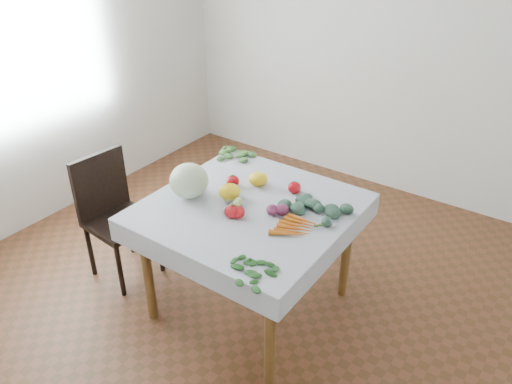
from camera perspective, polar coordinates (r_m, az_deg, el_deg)
ground at (r=3.34m, az=-0.65°, el=-12.69°), size 4.00×4.00×0.00m
back_wall at (r=4.33m, az=15.56°, el=16.89°), size 4.00×0.04×2.70m
left_wall at (r=4.07m, az=-25.15°, el=14.39°), size 0.04×4.00×2.70m
table at (r=2.93m, az=-0.72°, el=-3.29°), size 1.00×1.00×0.75m
tablecloth at (r=2.88m, az=-0.73°, el=-1.64°), size 1.12×1.12×0.01m
chair at (r=3.47m, az=-16.12°, el=-1.79°), size 0.43×0.43×0.87m
cabbage at (r=2.95m, az=-7.66°, el=1.29°), size 0.25×0.25×0.21m
tomato_a at (r=3.06m, az=-2.68°, el=1.26°), size 0.09×0.09×0.07m
tomato_b at (r=3.00m, az=4.41°, el=0.52°), size 0.10×0.10×0.07m
tomato_c at (r=2.76m, az=-2.76°, el=-2.23°), size 0.10×0.10×0.07m
tomato_d at (r=2.76m, az=-2.07°, el=-2.31°), size 0.08×0.08×0.07m
heirloom_back at (r=3.07m, az=0.26°, el=1.51°), size 0.14×0.14×0.08m
heirloom_front at (r=2.93m, az=-3.03°, el=0.05°), size 0.14×0.14×0.09m
onion_a at (r=2.78m, az=1.89°, el=-2.06°), size 0.08×0.08×0.06m
onion_b at (r=2.78m, az=2.98°, el=-2.03°), size 0.09×0.09×0.06m
tomatillo_cluster at (r=2.88m, az=-2.48°, el=-1.03°), size 0.08×0.11×0.04m
carrot_bunch at (r=2.68m, az=4.51°, el=-3.96°), size 0.20×0.24×0.03m
kale_bunch at (r=2.86m, az=7.23°, el=-1.54°), size 0.34×0.30×0.05m
basil_bunch at (r=2.39m, az=-0.63°, el=-8.92°), size 0.27×0.20×0.01m
dill_bunch at (r=3.42m, az=-2.74°, el=4.15°), size 0.27×0.21×0.03m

